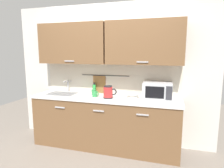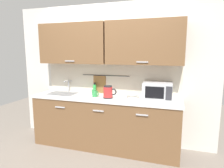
{
  "view_description": "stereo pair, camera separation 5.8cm",
  "coord_description": "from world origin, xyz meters",
  "px_view_note": "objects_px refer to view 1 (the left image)",
  "views": [
    {
      "loc": [
        1.03,
        -2.77,
        1.64
      ],
      "look_at": [
        0.12,
        0.33,
        1.12
      ],
      "focal_mm": 31.12,
      "sensor_mm": 36.0,
      "label": 1
    },
    {
      "loc": [
        1.08,
        -2.75,
        1.64
      ],
      "look_at": [
        0.12,
        0.33,
        1.12
      ],
      "focal_mm": 31.12,
      "sensor_mm": 36.0,
      "label": 2
    }
  ],
  "objects_px": {
    "mug_near_sink": "(94,92)",
    "dish_soap_bottle": "(94,89)",
    "mug_by_kettle": "(95,94)",
    "microwave": "(158,91)",
    "mixing_bowl": "(133,95)",
    "electric_kettle": "(108,92)"
  },
  "relations": [
    {
      "from": "microwave",
      "to": "dish_soap_bottle",
      "type": "relative_size",
      "value": 2.35
    },
    {
      "from": "microwave",
      "to": "mixing_bowl",
      "type": "distance_m",
      "value": 0.41
    },
    {
      "from": "dish_soap_bottle",
      "to": "mug_near_sink",
      "type": "xyz_separation_m",
      "value": [
        0.05,
        -0.14,
        -0.04
      ]
    },
    {
      "from": "microwave",
      "to": "mixing_bowl",
      "type": "xyz_separation_m",
      "value": [
        -0.39,
        -0.07,
        -0.09
      ]
    },
    {
      "from": "mixing_bowl",
      "to": "electric_kettle",
      "type": "bearing_deg",
      "value": -161.77
    },
    {
      "from": "microwave",
      "to": "mixing_bowl",
      "type": "relative_size",
      "value": 2.15
    },
    {
      "from": "dish_soap_bottle",
      "to": "microwave",
      "type": "bearing_deg",
      "value": -5.97
    },
    {
      "from": "mug_by_kettle",
      "to": "mug_near_sink",
      "type": "bearing_deg",
      "value": 116.61
    },
    {
      "from": "microwave",
      "to": "mug_by_kettle",
      "type": "relative_size",
      "value": 3.83
    },
    {
      "from": "electric_kettle",
      "to": "mug_by_kettle",
      "type": "xyz_separation_m",
      "value": [
        -0.25,
        0.03,
        -0.05
      ]
    },
    {
      "from": "mixing_bowl",
      "to": "dish_soap_bottle",
      "type": "bearing_deg",
      "value": 166.14
    },
    {
      "from": "microwave",
      "to": "mug_by_kettle",
      "type": "xyz_separation_m",
      "value": [
        -1.03,
        -0.17,
        -0.09
      ]
    },
    {
      "from": "electric_kettle",
      "to": "mug_near_sink",
      "type": "height_order",
      "value": "electric_kettle"
    },
    {
      "from": "microwave",
      "to": "electric_kettle",
      "type": "xyz_separation_m",
      "value": [
        -0.78,
        -0.19,
        -0.03
      ]
    },
    {
      "from": "mug_near_sink",
      "to": "mixing_bowl",
      "type": "distance_m",
      "value": 0.71
    },
    {
      "from": "mug_by_kettle",
      "to": "dish_soap_bottle",
      "type": "bearing_deg",
      "value": 113.07
    },
    {
      "from": "mug_by_kettle",
      "to": "electric_kettle",
      "type": "bearing_deg",
      "value": -6.02
    },
    {
      "from": "mug_near_sink",
      "to": "dish_soap_bottle",
      "type": "bearing_deg",
      "value": 109.3
    },
    {
      "from": "microwave",
      "to": "mug_near_sink",
      "type": "distance_m",
      "value": 1.1
    },
    {
      "from": "mixing_bowl",
      "to": "mug_by_kettle",
      "type": "bearing_deg",
      "value": -170.97
    },
    {
      "from": "microwave",
      "to": "electric_kettle",
      "type": "relative_size",
      "value": 2.03
    },
    {
      "from": "mug_near_sink",
      "to": "mug_by_kettle",
      "type": "relative_size",
      "value": 1.0
    }
  ]
}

